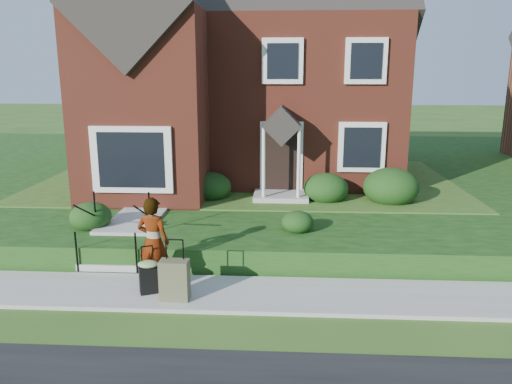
# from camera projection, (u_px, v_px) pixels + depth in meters

# --- Properties ---
(ground) EXTENTS (120.00, 120.00, 0.00)m
(ground) POSITION_uv_depth(u_px,v_px,m) (217.00, 295.00, 9.83)
(ground) COLOR #2D5119
(ground) RESTS_ON ground
(sidewalk) EXTENTS (60.00, 1.60, 0.08)m
(sidewalk) POSITION_uv_depth(u_px,v_px,m) (217.00, 294.00, 9.82)
(sidewalk) COLOR #9E9B93
(sidewalk) RESTS_ON ground
(terrace) EXTENTS (44.00, 20.00, 0.60)m
(terrace) POSITION_uv_depth(u_px,v_px,m) (351.00, 174.00, 20.12)
(terrace) COLOR #13370F
(terrace) RESTS_ON ground
(walkway) EXTENTS (1.20, 6.00, 0.06)m
(walkway) POSITION_uv_depth(u_px,v_px,m) (155.00, 200.00, 14.67)
(walkway) COLOR #9E9B93
(walkway) RESTS_ON terrace
(main_house) EXTENTS (10.40, 10.20, 9.40)m
(main_house) POSITION_uv_depth(u_px,v_px,m) (244.00, 44.00, 17.94)
(main_house) COLOR maroon
(main_house) RESTS_ON terrace
(front_steps) EXTENTS (1.40, 2.02, 1.50)m
(front_steps) POSITION_uv_depth(u_px,v_px,m) (121.00, 240.00, 11.64)
(front_steps) COLOR #9E9B93
(front_steps) RESTS_ON ground
(foundation_shrubs) EXTENTS (9.88, 4.21, 1.12)m
(foundation_shrubs) POSITION_uv_depth(u_px,v_px,m) (257.00, 186.00, 14.38)
(foundation_shrubs) COLOR black
(foundation_shrubs) RESTS_ON terrace
(woman) EXTENTS (0.75, 0.58, 1.83)m
(woman) POSITION_uv_depth(u_px,v_px,m) (153.00, 242.00, 9.92)
(woman) COLOR #999999
(woman) RESTS_ON sidewalk
(suitcase_black) EXTENTS (0.49, 0.45, 0.96)m
(suitcase_black) POSITION_uv_depth(u_px,v_px,m) (149.00, 275.00, 9.67)
(suitcase_black) COLOR black
(suitcase_black) RESTS_ON sidewalk
(suitcase_olive) EXTENTS (0.55, 0.32, 1.18)m
(suitcase_olive) POSITION_uv_depth(u_px,v_px,m) (175.00, 280.00, 9.39)
(suitcase_olive) COLOR brown
(suitcase_olive) RESTS_ON sidewalk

